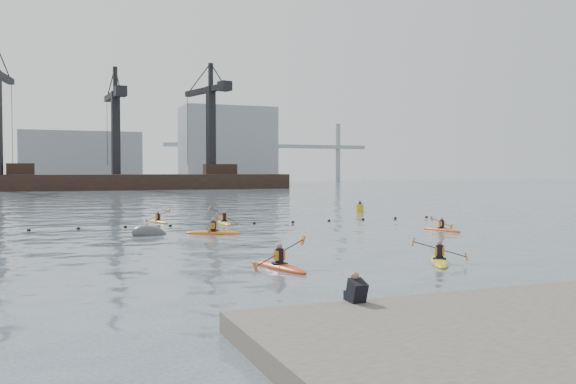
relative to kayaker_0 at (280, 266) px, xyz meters
name	(u,v)px	position (x,y,z in m)	size (l,w,h in m)	color
ground	(414,273)	(4.35, -2.84, -0.11)	(400.00, 400.00, 0.00)	#34434D
float_line	(233,224)	(3.85, 19.70, -0.08)	(33.24, 0.73, 0.24)	black
barge_pier	(115,180)	(4.12, 107.16, 1.79)	(72.00, 19.30, 29.50)	black
skyline	(109,151)	(6.58, 147.44, 9.14)	(141.00, 28.00, 22.00)	gray
kayaker_0	(280,266)	(0.00, 0.00, 0.00)	(2.42, 3.61, 1.35)	red
kayaker_1	(439,260)	(6.69, -1.10, -0.01)	(2.29, 3.23, 1.17)	gold
kayaker_2	(213,232)	(0.87, 13.75, 0.00)	(3.35, 2.19, 1.24)	orange
kayaker_3	(224,223)	(3.31, 20.14, 0.00)	(2.41, 3.45, 1.48)	gold
kayaker_4	(442,229)	(15.06, 10.45, -0.02)	(2.02, 3.04, 1.09)	#DB5114
kayaker_5	(158,221)	(-0.92, 23.19, -0.02)	(1.97, 2.99, 1.09)	gold
mooring_buoy	(150,235)	(-2.83, 14.60, -0.11)	(2.27, 1.34, 1.14)	#3D4042
nav_buoy	(360,208)	(18.35, 27.68, 0.27)	(0.69, 0.69, 1.25)	#C59513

